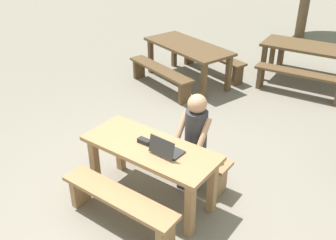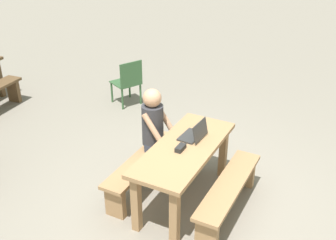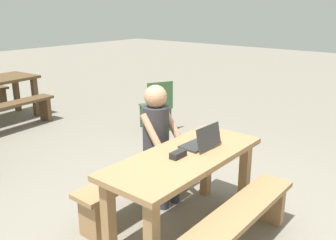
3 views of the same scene
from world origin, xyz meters
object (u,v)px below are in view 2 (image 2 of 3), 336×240
at_px(picnic_table_front, 184,157).
at_px(laptop, 194,134).
at_px(person_seated, 155,128).
at_px(plastic_chair, 128,82).
at_px(small_pouch, 181,148).

bearing_deg(picnic_table_front, laptop, -4.42).
relative_size(person_seated, plastic_chair, 1.49).
xyz_separation_m(person_seated, plastic_chair, (1.75, 1.54, -0.29)).
distance_m(small_pouch, plastic_chair, 2.96).
distance_m(laptop, person_seated, 0.55).
xyz_separation_m(laptop, small_pouch, (-0.33, 0.03, -0.03)).
xyz_separation_m(picnic_table_front, laptop, (0.23, -0.02, 0.19)).
xyz_separation_m(laptop, plastic_chair, (1.77, 2.08, -0.36)).
bearing_deg(small_pouch, plastic_chair, 44.41).
relative_size(small_pouch, person_seated, 0.12).
bearing_deg(laptop, person_seated, -90.30).
relative_size(picnic_table_front, person_seated, 1.28).
height_order(small_pouch, plastic_chair, plastic_chair).
bearing_deg(person_seated, plastic_chair, 41.33).
relative_size(picnic_table_front, laptop, 4.76).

